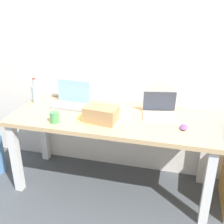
{
  "coord_description": "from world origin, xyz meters",
  "views": [
    {
      "loc": [
        0.55,
        -2.13,
        1.75
      ],
      "look_at": [
        0.0,
        0.0,
        0.78
      ],
      "focal_mm": 44.28,
      "sensor_mm": 36.0,
      "label": 1
    }
  ],
  "objects_px": {
    "beer_bottle": "(35,94)",
    "cardboard_box": "(101,114)",
    "computer_mouse": "(184,127)",
    "desk": "(112,127)",
    "laptop_left": "(71,100)",
    "coffee_mug": "(55,117)",
    "laptop_right": "(160,111)"
  },
  "relations": [
    {
      "from": "computer_mouse",
      "to": "laptop_right",
      "type": "bearing_deg",
      "value": 138.3
    },
    {
      "from": "beer_bottle",
      "to": "laptop_right",
      "type": "bearing_deg",
      "value": -0.37
    },
    {
      "from": "beer_bottle",
      "to": "computer_mouse",
      "type": "xyz_separation_m",
      "value": [
        1.43,
        -0.22,
        -0.08
      ]
    },
    {
      "from": "laptop_left",
      "to": "laptop_right",
      "type": "relative_size",
      "value": 1.06
    },
    {
      "from": "beer_bottle",
      "to": "coffee_mug",
      "type": "bearing_deg",
      "value": -44.52
    },
    {
      "from": "desk",
      "to": "cardboard_box",
      "type": "xyz_separation_m",
      "value": [
        -0.07,
        -0.11,
        0.17
      ]
    },
    {
      "from": "laptop_left",
      "to": "computer_mouse",
      "type": "height_order",
      "value": "laptop_left"
    },
    {
      "from": "computer_mouse",
      "to": "coffee_mug",
      "type": "height_order",
      "value": "coffee_mug"
    },
    {
      "from": "computer_mouse",
      "to": "coffee_mug",
      "type": "distance_m",
      "value": 1.06
    },
    {
      "from": "laptop_left",
      "to": "coffee_mug",
      "type": "relative_size",
      "value": 3.62
    },
    {
      "from": "desk",
      "to": "laptop_right",
      "type": "bearing_deg",
      "value": 19.05
    },
    {
      "from": "laptop_left",
      "to": "cardboard_box",
      "type": "bearing_deg",
      "value": -36.1
    },
    {
      "from": "desk",
      "to": "computer_mouse",
      "type": "height_order",
      "value": "computer_mouse"
    },
    {
      "from": "coffee_mug",
      "to": "beer_bottle",
      "type": "bearing_deg",
      "value": 135.48
    },
    {
      "from": "desk",
      "to": "computer_mouse",
      "type": "xyz_separation_m",
      "value": [
        0.61,
        -0.07,
        0.12
      ]
    },
    {
      "from": "laptop_left",
      "to": "computer_mouse",
      "type": "bearing_deg",
      "value": -13.02
    },
    {
      "from": "laptop_right",
      "to": "computer_mouse",
      "type": "bearing_deg",
      "value": -44.7
    },
    {
      "from": "coffee_mug",
      "to": "laptop_left",
      "type": "bearing_deg",
      "value": 90.9
    },
    {
      "from": "beer_bottle",
      "to": "cardboard_box",
      "type": "distance_m",
      "value": 0.79
    },
    {
      "from": "laptop_right",
      "to": "beer_bottle",
      "type": "bearing_deg",
      "value": 179.63
    },
    {
      "from": "beer_bottle",
      "to": "computer_mouse",
      "type": "height_order",
      "value": "beer_bottle"
    },
    {
      "from": "beer_bottle",
      "to": "coffee_mug",
      "type": "relative_size",
      "value": 2.64
    },
    {
      "from": "laptop_left",
      "to": "beer_bottle",
      "type": "distance_m",
      "value": 0.37
    },
    {
      "from": "beer_bottle",
      "to": "computer_mouse",
      "type": "bearing_deg",
      "value": -8.78
    },
    {
      "from": "desk",
      "to": "beer_bottle",
      "type": "relative_size",
      "value": 7.18
    },
    {
      "from": "laptop_left",
      "to": "computer_mouse",
      "type": "xyz_separation_m",
      "value": [
        1.06,
        -0.25,
        -0.04
      ]
    },
    {
      "from": "laptop_left",
      "to": "coffee_mug",
      "type": "distance_m",
      "value": 0.39
    },
    {
      "from": "laptop_right",
      "to": "coffee_mug",
      "type": "xyz_separation_m",
      "value": [
        -0.84,
        -0.36,
        0.0
      ]
    },
    {
      "from": "desk",
      "to": "beer_bottle",
      "type": "distance_m",
      "value": 0.85
    },
    {
      "from": "computer_mouse",
      "to": "desk",
      "type": "bearing_deg",
      "value": 176.07
    },
    {
      "from": "laptop_left",
      "to": "laptop_right",
      "type": "bearing_deg",
      "value": -2.21
    },
    {
      "from": "laptop_left",
      "to": "beer_bottle",
      "type": "relative_size",
      "value": 1.37
    }
  ]
}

